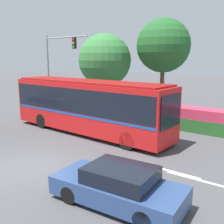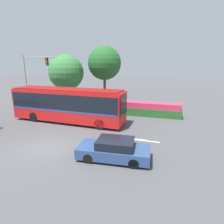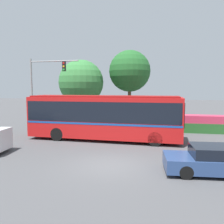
{
  "view_description": "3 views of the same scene",
  "coord_description": "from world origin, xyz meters",
  "px_view_note": "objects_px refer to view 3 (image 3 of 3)",
  "views": [
    {
      "loc": [
        9.69,
        -6.94,
        4.77
      ],
      "look_at": [
        0.67,
        5.25,
        1.72
      ],
      "focal_mm": 42.83,
      "sensor_mm": 36.0,
      "label": 1
    },
    {
      "loc": [
        7.89,
        -10.21,
        5.76
      ],
      "look_at": [
        3.53,
        4.16,
        1.8
      ],
      "focal_mm": 29.41,
      "sensor_mm": 36.0,
      "label": 2
    },
    {
      "loc": [
        2.36,
        -11.44,
        3.97
      ],
      "look_at": [
        -1.05,
        6.18,
        2.11
      ],
      "focal_mm": 37.2,
      "sensor_mm": 36.0,
      "label": 3
    }
  ],
  "objects_px": {
    "city_bus": "(104,115)",
    "street_tree_left": "(81,82)",
    "traffic_light_pole": "(42,83)",
    "street_tree_centre": "(130,71)",
    "sedan_foreground": "(214,161)"
  },
  "relations": [
    {
      "from": "city_bus",
      "to": "street_tree_left",
      "type": "height_order",
      "value": "street_tree_left"
    },
    {
      "from": "sedan_foreground",
      "to": "street_tree_left",
      "type": "bearing_deg",
      "value": -55.06
    },
    {
      "from": "sedan_foreground",
      "to": "street_tree_centre",
      "type": "height_order",
      "value": "street_tree_centre"
    },
    {
      "from": "city_bus",
      "to": "sedan_foreground",
      "type": "xyz_separation_m",
      "value": [
        6.6,
        -5.96,
        -1.31
      ]
    },
    {
      "from": "traffic_light_pole",
      "to": "street_tree_left",
      "type": "bearing_deg",
      "value": 49.78
    },
    {
      "from": "city_bus",
      "to": "traffic_light_pole",
      "type": "xyz_separation_m",
      "value": [
        -7.04,
        3.74,
        2.54
      ]
    },
    {
      "from": "city_bus",
      "to": "street_tree_centre",
      "type": "distance_m",
      "value": 9.56
    },
    {
      "from": "city_bus",
      "to": "street_tree_left",
      "type": "distance_m",
      "value": 8.68
    },
    {
      "from": "sedan_foreground",
      "to": "street_tree_left",
      "type": "xyz_separation_m",
      "value": [
        -10.77,
        13.08,
        3.96
      ]
    },
    {
      "from": "street_tree_left",
      "to": "traffic_light_pole",
      "type": "bearing_deg",
      "value": -130.22
    },
    {
      "from": "traffic_light_pole",
      "to": "street_tree_left",
      "type": "distance_m",
      "value": 4.44
    },
    {
      "from": "traffic_light_pole",
      "to": "street_tree_centre",
      "type": "distance_m",
      "value": 9.48
    },
    {
      "from": "sedan_foreground",
      "to": "traffic_light_pole",
      "type": "bearing_deg",
      "value": -39.93
    },
    {
      "from": "city_bus",
      "to": "street_tree_centre",
      "type": "relative_size",
      "value": 1.44
    },
    {
      "from": "street_tree_centre",
      "to": "sedan_foreground",
      "type": "bearing_deg",
      "value": -68.85
    }
  ]
}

